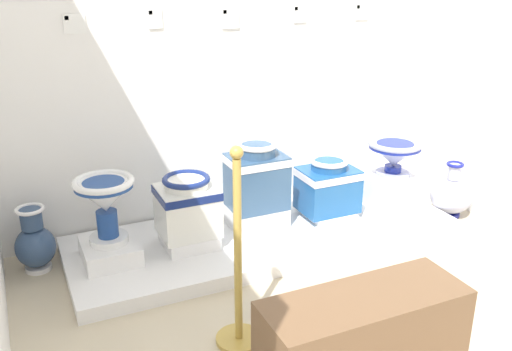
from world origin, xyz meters
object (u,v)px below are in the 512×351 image
object	(u,v)px
plinth_block_central_ornate	(327,212)
antique_toilet_broad_patterned	(187,204)
stanchion_post_near_left	(238,284)
antique_toilet_leftmost	(394,153)
antique_toilet_tall_cobalt	(257,175)
plinth_block_tall_cobalt	(257,216)
info_placard_third	(230,18)
plinth_block_leftmost	(391,190)
antique_toilet_central_ornate	(328,184)
plinth_block_slender_white	(110,250)
info_placard_first	(74,23)
info_placard_fourth	(300,14)
decorative_vase_spare	(451,195)
info_placard_second	(155,18)
info_placard_fifth	(362,11)
decorative_vase_corner	(35,243)
antique_toilet_slender_white	(105,198)
museum_bench	(363,333)
plinth_block_broad_patterned	(189,239)

from	to	relation	value
plinth_block_central_ornate	antique_toilet_broad_patterned	bearing A→B (deg)	-179.11
stanchion_post_near_left	antique_toilet_leftmost	bearing A→B (deg)	29.88
antique_toilet_tall_cobalt	antique_toilet_leftmost	world-z (taller)	antique_toilet_tall_cobalt
plinth_block_tall_cobalt	info_placard_third	distance (m)	1.36
antique_toilet_leftmost	plinth_block_leftmost	bearing A→B (deg)	45.00
antique_toilet_broad_patterned	antique_toilet_leftmost	world-z (taller)	antique_toilet_leftmost
antique_toilet_broad_patterned	antique_toilet_central_ornate	xyz separation A→B (m)	(1.05, 0.02, -0.04)
plinth_block_slender_white	info_placard_first	size ratio (longest dim) A/B	2.93
plinth_block_tall_cobalt	info_placard_fourth	size ratio (longest dim) A/B	3.16
decorative_vase_spare	plinth_block_central_ornate	bearing A→B (deg)	167.29
plinth_block_tall_cobalt	plinth_block_central_ornate	distance (m)	0.53
plinth_block_tall_cobalt	plinth_block_leftmost	xyz separation A→B (m)	(1.08, -0.09, 0.04)
antique_toilet_broad_patterned	info_placard_second	world-z (taller)	info_placard_second
info_placard_fifth	plinth_block_leftmost	bearing A→B (deg)	-85.75
antique_toilet_broad_patterned	stanchion_post_near_left	size ratio (longest dim) A/B	0.37
antique_toilet_central_ornate	info_placard_second	xyz separation A→B (m)	(-1.06, 0.46, 1.14)
antique_toilet_leftmost	decorative_vase_corner	size ratio (longest dim) A/B	0.93
info_placard_fourth	antique_toilet_slender_white	bearing A→B (deg)	-163.29
plinth_block_slender_white	antique_toilet_broad_patterned	bearing A→B (deg)	-1.96
info_placard_second	antique_toilet_broad_patterned	bearing A→B (deg)	-88.98
decorative_vase_corner	info_placard_second	bearing A→B (deg)	14.79
plinth_block_slender_white	antique_toilet_tall_cobalt	bearing A→B (deg)	3.97
antique_toilet_tall_cobalt	museum_bench	size ratio (longest dim) A/B	0.48
plinth_block_central_ornate	info_placard_fourth	size ratio (longest dim) A/B	3.11
info_placard_second	museum_bench	distance (m)	2.29
antique_toilet_slender_white	decorative_vase_corner	distance (m)	0.57
plinth_block_tall_cobalt	museum_bench	size ratio (longest dim) A/B	0.39
antique_toilet_broad_patterned	info_placard_second	xyz separation A→B (m)	(-0.01, 0.48, 1.10)
plinth_block_slender_white	info_placard_first	world-z (taller)	info_placard_first
info_placard_first	museum_bench	xyz separation A→B (m)	(0.91, -1.86, -1.27)
antique_toilet_broad_patterned	info_placard_fifth	xyz separation A→B (m)	(1.57, 0.48, 1.09)
decorative_vase_corner	museum_bench	bearing A→B (deg)	-50.85
stanchion_post_near_left	museum_bench	distance (m)	0.64
antique_toilet_central_ornate	plinth_block_slender_white	bearing A→B (deg)	179.97
info_placard_first	stanchion_post_near_left	distance (m)	1.88
antique_toilet_central_ornate	stanchion_post_near_left	xyz separation A→B (m)	(-1.10, -0.96, 0.00)
antique_toilet_leftmost	antique_toilet_broad_patterned	bearing A→B (deg)	-179.95
antique_toilet_broad_patterned	plinth_block_central_ornate	distance (m)	1.08
plinth_block_slender_white	plinth_block_tall_cobalt	xyz separation A→B (m)	(1.03, 0.07, 0.01)
plinth_block_broad_patterned	info_placard_fifth	world-z (taller)	info_placard_fifth
plinth_block_leftmost	info_placard_fourth	world-z (taller)	info_placard_fourth
antique_toilet_broad_patterned	antique_toilet_tall_cobalt	xyz separation A→B (m)	(0.53, 0.09, 0.09)
plinth_block_tall_cobalt	antique_toilet_leftmost	bearing A→B (deg)	-4.63
decorative_vase_spare	antique_toilet_tall_cobalt	bearing A→B (deg)	169.00
antique_toilet_central_ornate	museum_bench	world-z (taller)	antique_toilet_central_ornate
info_placard_fifth	info_placard_first	bearing A→B (deg)	180.00
info_placard_second	decorative_vase_spare	xyz separation A→B (m)	(2.02, -0.68, -1.31)
antique_toilet_slender_white	stanchion_post_near_left	world-z (taller)	stanchion_post_near_left
plinth_block_broad_patterned	antique_toilet_central_ornate	bearing A→B (deg)	0.89
plinth_block_slender_white	stanchion_post_near_left	size ratio (longest dim) A/B	0.36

